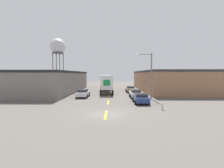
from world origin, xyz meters
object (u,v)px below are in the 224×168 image
Objects in this scene: parked_car_right_mid at (135,93)px; parked_car_right_near at (141,98)px; fire_hydrant at (162,106)px; parked_car_right_far at (130,89)px; parked_car_left_far at (83,93)px; street_lamp at (149,72)px; water_tower at (58,47)px; semi_truck at (106,82)px.

parked_car_right_mid is 5.96m from parked_car_right_near.
parked_car_right_mid is 10.74m from fire_hydrant.
parked_car_right_far and parked_car_left_far have the same top height.
street_lamp reaches higher than parked_car_right_near.
parked_car_right_far is at bearing 95.14° from fire_hydrant.
fire_hydrant is (26.85, -46.92, -14.10)m from water_tower.
parked_car_right_mid is at bearing -60.72° from semi_truck.
semi_truck reaches higher than parked_car_right_mid.
parked_car_right_near is (0.00, -15.19, 0.00)m from parked_car_right_far.
fire_hydrant is (1.78, -10.58, -0.33)m from parked_car_right_mid.
parked_car_right_mid is at bearing 140.74° from street_lamp.
water_tower is (-15.75, 35.99, 13.77)m from parked_car_left_far.
fire_hydrant is at bearing -60.22° from water_tower.
parked_car_right_near is 51.06m from water_tower.
parked_car_right_mid is 1.00× the size of parked_car_right_far.
parked_car_right_mid and parked_car_right_near have the same top height.
parked_car_right_near is at bearing 111.09° from fire_hydrant.
street_lamp reaches higher than parked_car_right_mid.
water_tower is 2.34× the size of street_lamp.
parked_car_left_far is (-9.32, -8.88, 0.00)m from parked_car_right_far.
parked_car_right_near is at bearing -90.00° from parked_car_right_far.
fire_hydrant is (1.78, -4.62, -0.33)m from parked_car_right_near.
fire_hydrant is at bearing -91.87° from street_lamp.
street_lamp is 9.76m from fire_hydrant.
water_tower is 21.25× the size of fire_hydrant.
water_tower reaches higher than parked_car_right_far.
semi_truck is at bearing 111.04° from fire_hydrant.
water_tower is at bearing 121.13° from semi_truck.
parked_car_left_far is at bearing -66.37° from water_tower.
water_tower reaches higher than street_lamp.
parked_car_right_mid is 4.55m from street_lamp.
semi_truck is 5.83m from parked_car_right_far.
water_tower is (-25.07, 42.30, 13.77)m from parked_car_right_near.
semi_truck is 2.89× the size of parked_car_right_far.
semi_truck reaches higher than parked_car_left_far.
semi_truck is at bearing -172.63° from parked_car_right_far.
parked_car_left_far is 5.21× the size of fire_hydrant.
parked_car_right_far is 0.25× the size of water_tower.
parked_car_left_far is 15.58m from fire_hydrant.
street_lamp is at bearing -39.26° from parked_car_right_mid.
water_tower is at bearing 125.52° from street_lamp.
fire_hydrant is (-0.29, -8.89, -4.01)m from street_lamp.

